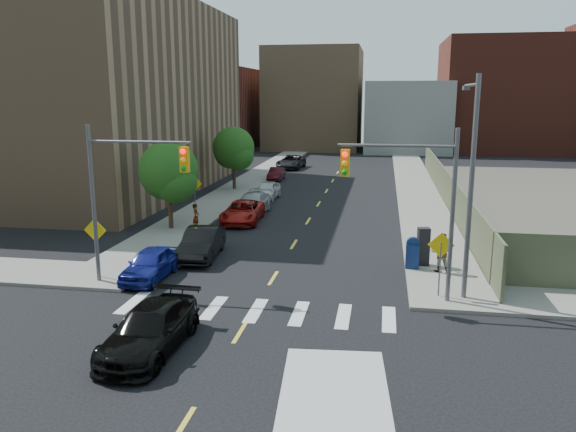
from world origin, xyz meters
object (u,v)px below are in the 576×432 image
(parked_car_silver, at_px, (252,204))
(pedestrian_east, at_px, (441,252))
(mailbox, at_px, (412,253))
(pedestrian_west, at_px, (196,217))
(parked_car_white, at_px, (267,190))
(parked_car_blue, at_px, (150,264))
(parked_car_black, at_px, (202,243))
(parked_car_maroon, at_px, (276,174))
(payphone, at_px, (423,247))
(parked_car_grey, at_px, (291,162))
(parked_car_red, at_px, (243,212))
(black_sedan, at_px, (150,329))

(parked_car_silver, bearing_deg, pedestrian_east, -42.31)
(mailbox, height_order, pedestrian_west, pedestrian_west)
(parked_car_white, height_order, mailbox, mailbox)
(parked_car_blue, bearing_deg, parked_car_black, 70.96)
(parked_car_maroon, relative_size, mailbox, 2.46)
(payphone, bearing_deg, parked_car_white, 112.89)
(parked_car_maroon, distance_m, parked_car_grey, 8.80)
(parked_car_white, xyz_separation_m, pedestrian_east, (11.89, -17.63, 0.36))
(parked_car_white, bearing_deg, pedestrian_west, -97.75)
(parked_car_red, relative_size, parked_car_maroon, 1.35)
(parked_car_blue, distance_m, payphone, 12.88)
(parked_car_red, xyz_separation_m, parked_car_silver, (0.00, 2.71, 0.02))
(parked_car_black, bearing_deg, black_sedan, -85.66)
(parked_car_red, relative_size, parked_car_grey, 0.93)
(parked_car_white, height_order, pedestrian_west, pedestrian_west)
(mailbox, bearing_deg, pedestrian_west, 155.92)
(parked_car_red, bearing_deg, payphone, -39.59)
(parked_car_blue, bearing_deg, pedestrian_east, 11.97)
(parked_car_maroon, distance_m, pedestrian_west, 21.76)
(parked_car_red, height_order, parked_car_maroon, parked_car_red)
(parked_car_black, bearing_deg, mailbox, -7.52)
(parked_car_white, distance_m, parked_car_maroon, 10.17)
(parked_car_white, xyz_separation_m, mailbox, (10.63, -17.26, 0.17))
(parked_car_white, bearing_deg, pedestrian_east, -54.18)
(parked_car_red, bearing_deg, mailbox, -42.76)
(parked_car_maroon, bearing_deg, parked_car_grey, 89.26)
(pedestrian_east, bearing_deg, parked_car_white, -54.80)
(pedestrian_east, bearing_deg, mailbox, -15.21)
(parked_car_maroon, height_order, pedestrian_west, pedestrian_west)
(parked_car_silver, bearing_deg, mailbox, -44.62)
(parked_car_maroon, relative_size, payphone, 2.00)
(parked_car_maroon, bearing_deg, parked_car_red, -86.74)
(parked_car_blue, xyz_separation_m, black_sedan, (2.97, -6.93, 0.03))
(parked_car_blue, bearing_deg, parked_car_silver, 84.79)
(parked_car_blue, relative_size, parked_car_white, 0.98)
(parked_car_red, bearing_deg, parked_car_black, -93.24)
(parked_car_black, height_order, pedestrian_east, pedestrian_east)
(parked_car_blue, height_order, parked_car_grey, parked_car_grey)
(parked_car_maroon, bearing_deg, parked_car_white, -84.16)
(pedestrian_east, bearing_deg, parked_car_maroon, -63.58)
(parked_car_red, xyz_separation_m, payphone, (11.02, -8.22, 0.38))
(payphone, distance_m, pedestrian_west, 14.06)
(parked_car_silver, xyz_separation_m, pedestrian_east, (11.75, -11.85, 0.36))
(parked_car_red, distance_m, pedestrian_west, 3.80)
(parked_car_grey, bearing_deg, parked_car_silver, -82.22)
(parked_car_black, distance_m, parked_car_red, 8.29)
(parked_car_white, distance_m, mailbox, 20.27)
(payphone, bearing_deg, parked_car_black, 169.54)
(black_sedan, bearing_deg, parked_car_silver, 96.22)
(parked_car_blue, xyz_separation_m, parked_car_white, (1.17, 20.43, 0.01))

